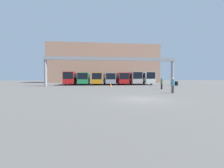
# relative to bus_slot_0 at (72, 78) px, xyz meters

# --- Properties ---
(ground_plane) EXTENTS (200.00, 200.00, 0.00)m
(ground_plane) POSITION_rel_bus_slot_0_xyz_m (9.82, -29.18, -1.84)
(ground_plane) COLOR #514F4C
(building_backdrop) EXTENTS (41.97, 12.00, 14.52)m
(building_backdrop) POSITION_rel_bus_slot_0_xyz_m (9.82, 19.74, 5.42)
(building_backdrop) COLOR tan
(building_backdrop) RESTS_ON ground
(overhead_gantry) EXTENTS (28.66, 0.80, 6.26)m
(overhead_gantry) POSITION_rel_bus_slot_0_xyz_m (9.82, -8.12, 3.45)
(overhead_gantry) COLOR gray
(overhead_gantry) RESTS_ON ground
(bus_slot_0) EXTENTS (2.52, 11.74, 3.19)m
(bus_slot_0) POSITION_rel_bus_slot_0_xyz_m (0.00, 0.00, 0.00)
(bus_slot_0) COLOR red
(bus_slot_0) RESTS_ON ground
(bus_slot_1) EXTENTS (2.59, 12.28, 3.00)m
(bus_slot_1) POSITION_rel_bus_slot_0_xyz_m (3.27, 0.27, -0.10)
(bus_slot_1) COLOR #268C4C
(bus_slot_1) RESTS_ON ground
(bus_slot_2) EXTENTS (2.50, 11.17, 3.00)m
(bus_slot_2) POSITION_rel_bus_slot_0_xyz_m (6.54, -0.29, -0.10)
(bus_slot_2) COLOR orange
(bus_slot_2) RESTS_ON ground
(bus_slot_3) EXTENTS (2.48, 10.88, 2.96)m
(bus_slot_3) POSITION_rel_bus_slot_0_xyz_m (9.82, -0.43, -0.13)
(bus_slot_3) COLOR #999EA5
(bus_slot_3) RESTS_ON ground
(bus_slot_4) EXTENTS (2.46, 11.71, 3.02)m
(bus_slot_4) POSITION_rel_bus_slot_0_xyz_m (13.09, -0.02, -0.09)
(bus_slot_4) COLOR red
(bus_slot_4) RESTS_ON ground
(bus_slot_5) EXTENTS (2.56, 10.14, 3.25)m
(bus_slot_5) POSITION_rel_bus_slot_0_xyz_m (16.36, -0.80, 0.03)
(bus_slot_5) COLOR beige
(bus_slot_5) RESTS_ON ground
(bus_slot_6) EXTENTS (2.43, 10.92, 3.26)m
(bus_slot_6) POSITION_rel_bus_slot_0_xyz_m (19.63, -0.41, 0.03)
(bus_slot_6) COLOR silver
(bus_slot_6) RESTS_ON ground
(pedestrian_mid_right) EXTENTS (0.36, 0.36, 1.75)m
(pedestrian_mid_right) POSITION_rel_bus_slot_0_xyz_m (14.95, -24.83, -0.91)
(pedestrian_mid_right) COLOR brown
(pedestrian_mid_right) RESTS_ON ground
(pedestrian_far_center) EXTENTS (0.36, 0.36, 1.72)m
(pedestrian_far_center) POSITION_rel_bus_slot_0_xyz_m (16.19, -19.27, -0.93)
(pedestrian_far_center) COLOR black
(pedestrian_far_center) RESTS_ON ground
(traffic_cone) EXTENTS (0.48, 0.48, 0.67)m
(traffic_cone) POSITION_rel_bus_slot_0_xyz_m (9.30, -10.65, -1.50)
(traffic_cone) COLOR orange
(traffic_cone) RESTS_ON ground
(tire_stack) EXTENTS (1.04, 1.04, 0.96)m
(tire_stack) POSITION_rel_bus_slot_0_xyz_m (24.32, -8.88, -1.36)
(tire_stack) COLOR black
(tire_stack) RESTS_ON ground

